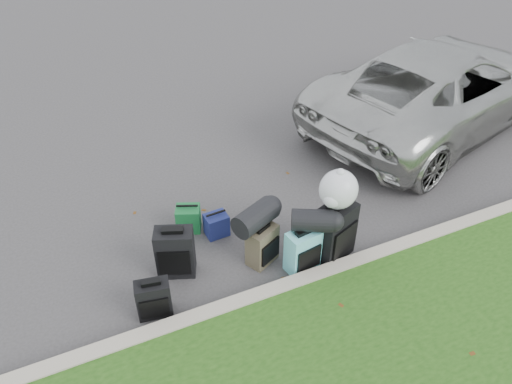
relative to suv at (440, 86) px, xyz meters
name	(u,v)px	position (x,y,z in m)	size (l,w,h in m)	color
ground	(269,232)	(-3.83, -1.41, -0.70)	(120.00, 120.00, 0.00)	#383535
curb	(307,281)	(-3.83, -2.41, -0.63)	(120.00, 0.18, 0.15)	#9E937F
suv	(440,86)	(0.00, 0.00, 0.00)	(2.33, 5.07, 1.41)	#B7B7B2
suitcase_small_black	(154,299)	(-5.52, -2.08, -0.48)	(0.36, 0.20, 0.45)	black
suitcase_large_black_left	(175,252)	(-5.12, -1.58, -0.39)	(0.43, 0.26, 0.63)	black
suitcase_olive	(262,245)	(-4.13, -1.83, -0.45)	(0.37, 0.23, 0.51)	#413A29
suitcase_teal	(303,251)	(-3.75, -2.14, -0.43)	(0.39, 0.23, 0.55)	#51AEB4
suitcase_large_black_right	(334,232)	(-3.31, -2.10, -0.33)	(0.50, 0.30, 0.74)	black
tote_green	(188,219)	(-4.75, -0.91, -0.53)	(0.30, 0.24, 0.34)	#16632D
tote_navy	(216,225)	(-4.45, -1.15, -0.55)	(0.28, 0.22, 0.30)	navy
duffel_left	(256,217)	(-4.19, -1.77, -0.05)	(0.29, 0.29, 0.54)	black
duffel_right	(312,221)	(-3.64, -2.12, -0.02)	(0.26, 0.26, 0.47)	black
trash_bag	(339,189)	(-3.29, -2.05, 0.27)	(0.45, 0.45, 0.45)	silver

